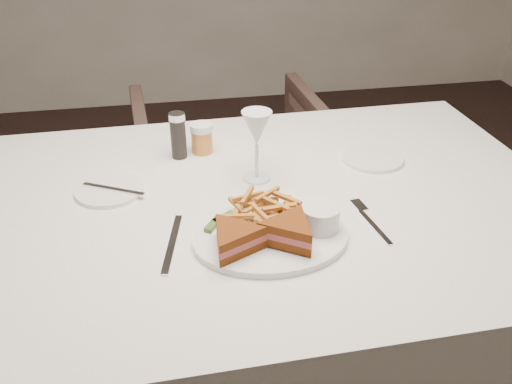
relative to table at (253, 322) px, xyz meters
name	(u,v)px	position (x,y,z in m)	size (l,w,h in m)	color
table	(253,322)	(0.00, 0.00, 0.00)	(1.47, 0.98, 0.75)	silver
chair_far	(232,174)	(0.07, 0.84, -0.01)	(0.71, 0.66, 0.73)	#46312B
table_setting	(259,201)	(0.00, -0.07, 0.41)	(0.83, 0.63, 0.18)	white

